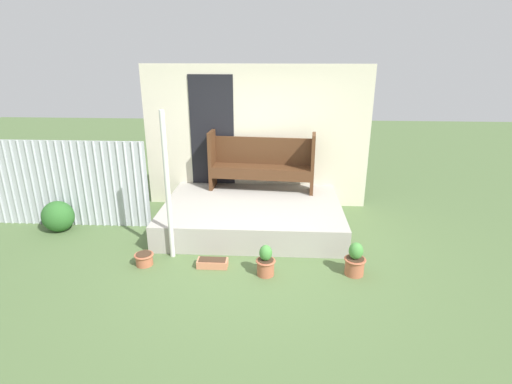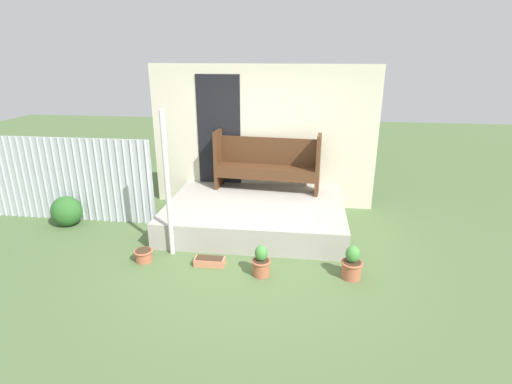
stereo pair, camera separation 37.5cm
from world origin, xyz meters
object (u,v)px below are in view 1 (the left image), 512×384
at_px(flower_pot_middle, 266,262).
at_px(planter_box_rect, 213,263).
at_px(bench, 262,161).
at_px(flower_pot_left, 144,258).
at_px(flower_pot_right, 355,261).
at_px(shrub_by_fence, 58,216).
at_px(support_post, 168,188).

distance_m(flower_pot_middle, planter_box_rect, 0.77).
height_order(bench, flower_pot_left, bench).
xyz_separation_m(bench, planter_box_rect, (-0.58, -2.11, -0.89)).
height_order(flower_pot_right, shrub_by_fence, shrub_by_fence).
xyz_separation_m(bench, flower_pot_middle, (0.15, -2.28, -0.76)).
relative_size(support_post, flower_pot_left, 7.80).
height_order(flower_pot_middle, shrub_by_fence, shrub_by_fence).
relative_size(bench, shrub_by_fence, 3.67).
distance_m(bench, shrub_by_fence, 3.54).
bearing_deg(shrub_by_fence, support_post, -19.73).
xyz_separation_m(flower_pot_left, planter_box_rect, (0.96, 0.00, -0.04)).
bearing_deg(flower_pot_right, bench, 121.25).
distance_m(flower_pot_left, flower_pot_middle, 1.70).
bearing_deg(flower_pot_middle, planter_box_rect, 167.55).
relative_size(flower_pot_left, flower_pot_middle, 0.62).
bearing_deg(support_post, bench, 56.80).
bearing_deg(flower_pot_middle, flower_pot_left, 174.51).
height_order(support_post, bench, support_post).
bearing_deg(flower_pot_left, shrub_by_fence, 149.97).
xyz_separation_m(support_post, flower_pot_right, (2.54, -0.35, -0.85)).
bearing_deg(flower_pot_middle, support_post, 162.53).
bearing_deg(planter_box_rect, flower_pot_left, -179.99).
height_order(planter_box_rect, shrub_by_fence, shrub_by_fence).
distance_m(flower_pot_right, planter_box_rect, 1.92).
relative_size(flower_pot_left, planter_box_rect, 0.64).
xyz_separation_m(bench, shrub_by_fence, (-3.29, -1.10, -0.69)).
xyz_separation_m(support_post, flower_pot_left, (-0.33, -0.27, -0.96)).
relative_size(support_post, planter_box_rect, 5.01).
height_order(flower_pot_left, flower_pot_right, flower_pot_right).
relative_size(bench, flower_pot_left, 7.03).
relative_size(flower_pot_left, shrub_by_fence, 0.52).
bearing_deg(planter_box_rect, support_post, 156.95).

